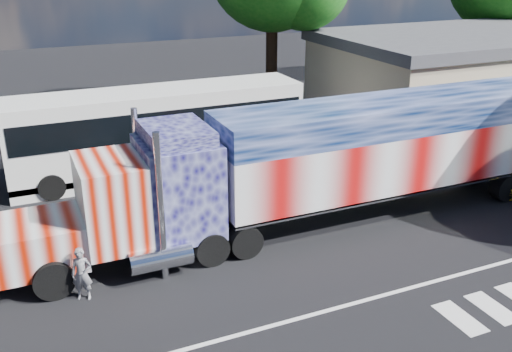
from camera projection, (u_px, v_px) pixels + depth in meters
name	position (u px, v px, depth m)	size (l,w,h in m)	color
ground	(292.00, 259.00, 18.97)	(100.00, 100.00, 0.00)	black
lane_markings	(405.00, 307.00, 16.40)	(30.00, 2.67, 0.01)	silver
semi_truck	(335.00, 160.00, 20.81)	(22.44, 3.54, 4.78)	black
coach_bus	(159.00, 130.00, 25.84)	(13.22, 3.08, 3.85)	white
hall_building	(503.00, 73.00, 34.71)	(22.40, 12.80, 5.20)	beige
woman	(82.00, 274.00, 16.55)	(0.60, 0.39, 1.65)	slate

